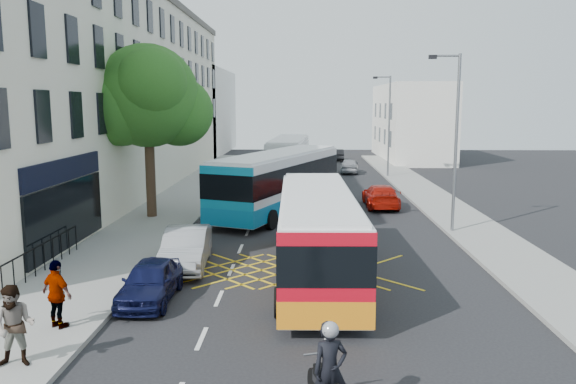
# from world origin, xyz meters

# --- Properties ---
(ground) EXTENTS (120.00, 120.00, 0.00)m
(ground) POSITION_xyz_m (0.00, 0.00, 0.00)
(ground) COLOR black
(ground) RESTS_ON ground
(pavement_left) EXTENTS (5.00, 70.00, 0.15)m
(pavement_left) POSITION_xyz_m (-8.50, 15.00, 0.07)
(pavement_left) COLOR gray
(pavement_left) RESTS_ON ground
(pavement_right) EXTENTS (3.00, 70.00, 0.15)m
(pavement_right) POSITION_xyz_m (7.50, 15.00, 0.07)
(pavement_right) COLOR gray
(pavement_right) RESTS_ON ground
(terrace_main) EXTENTS (8.30, 45.00, 13.50)m
(terrace_main) POSITION_xyz_m (-14.00, 24.49, 6.76)
(terrace_main) COLOR beige
(terrace_main) RESTS_ON ground
(terrace_far) EXTENTS (8.00, 20.00, 10.00)m
(terrace_far) POSITION_xyz_m (-14.00, 55.00, 5.00)
(terrace_far) COLOR silver
(terrace_far) RESTS_ON ground
(building_right) EXTENTS (6.00, 18.00, 8.00)m
(building_right) POSITION_xyz_m (11.00, 48.00, 4.00)
(building_right) COLOR silver
(building_right) RESTS_ON ground
(street_tree) EXTENTS (6.30, 5.70, 8.80)m
(street_tree) POSITION_xyz_m (-8.51, 14.97, 6.29)
(street_tree) COLOR #382619
(street_tree) RESTS_ON pavement_left
(lamp_near) EXTENTS (1.45, 0.15, 8.00)m
(lamp_near) POSITION_xyz_m (6.20, 12.00, 4.62)
(lamp_near) COLOR slate
(lamp_near) RESTS_ON pavement_right
(lamp_far) EXTENTS (1.45, 0.15, 8.00)m
(lamp_far) POSITION_xyz_m (6.20, 32.00, 4.62)
(lamp_far) COLOR slate
(lamp_far) RESTS_ON pavement_right
(railings) EXTENTS (0.08, 5.60, 1.14)m
(railings) POSITION_xyz_m (-9.70, 5.30, 0.72)
(railings) COLOR black
(railings) RESTS_ON pavement_left
(bus_near) EXTENTS (2.82, 10.75, 3.01)m
(bus_near) POSITION_xyz_m (-0.12, 5.09, 1.58)
(bus_near) COLOR silver
(bus_near) RESTS_ON ground
(bus_mid) EXTENTS (6.91, 12.05, 3.34)m
(bus_mid) POSITION_xyz_m (-1.93, 16.82, 1.76)
(bus_mid) COLOR silver
(bus_mid) RESTS_ON ground
(bus_far) EXTENTS (3.36, 11.54, 3.21)m
(bus_far) POSITION_xyz_m (-1.77, 32.07, 1.69)
(bus_far) COLOR silver
(bus_far) RESTS_ON ground
(motorbike) EXTENTS (0.88, 2.21, 2.01)m
(motorbike) POSITION_xyz_m (-0.11, -3.75, 0.95)
(motorbike) COLOR black
(motorbike) RESTS_ON ground
(parked_car_blue) EXTENTS (1.48, 3.67, 1.25)m
(parked_car_blue) POSITION_xyz_m (-5.24, 2.74, 0.63)
(parked_car_blue) COLOR #0D1135
(parked_car_blue) RESTS_ON ground
(parked_car_silver) EXTENTS (1.86, 4.49, 1.44)m
(parked_car_silver) POSITION_xyz_m (-4.90, 6.36, 0.72)
(parked_car_silver) COLOR #93969A
(parked_car_silver) RESTS_ON ground
(red_hatchback) EXTENTS (1.88, 4.57, 1.32)m
(red_hatchback) POSITION_xyz_m (3.92, 18.72, 0.66)
(red_hatchback) COLOR #A91207
(red_hatchback) RESTS_ON ground
(distant_car_grey) EXTENTS (2.80, 5.40, 1.45)m
(distant_car_grey) POSITION_xyz_m (-0.40, 44.62, 0.73)
(distant_car_grey) COLOR #43464B
(distant_car_grey) RESTS_ON ground
(distant_car_silver) EXTENTS (1.80, 3.85, 1.28)m
(distant_car_silver) POSITION_xyz_m (3.42, 34.97, 0.64)
(distant_car_silver) COLOR #939499
(distant_car_silver) RESTS_ON ground
(distant_car_dark) EXTENTS (1.30, 3.61, 1.18)m
(distant_car_dark) POSITION_xyz_m (3.04, 46.07, 0.59)
(distant_car_dark) COLOR black
(distant_car_dark) RESTS_ON ground
(pedestrian_near) EXTENTS (0.99, 0.81, 1.87)m
(pedestrian_near) POSITION_xyz_m (-7.00, -1.91, 1.08)
(pedestrian_near) COLOR gray
(pedestrian_near) RESTS_ON pavement_left
(pedestrian_far) EXTENTS (1.15, 0.91, 1.82)m
(pedestrian_far) POSITION_xyz_m (-7.00, 0.26, 1.06)
(pedestrian_far) COLOR gray
(pedestrian_far) RESTS_ON pavement_left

